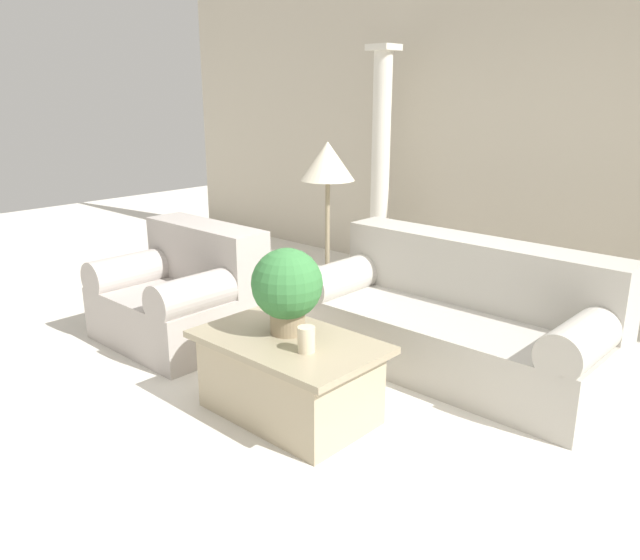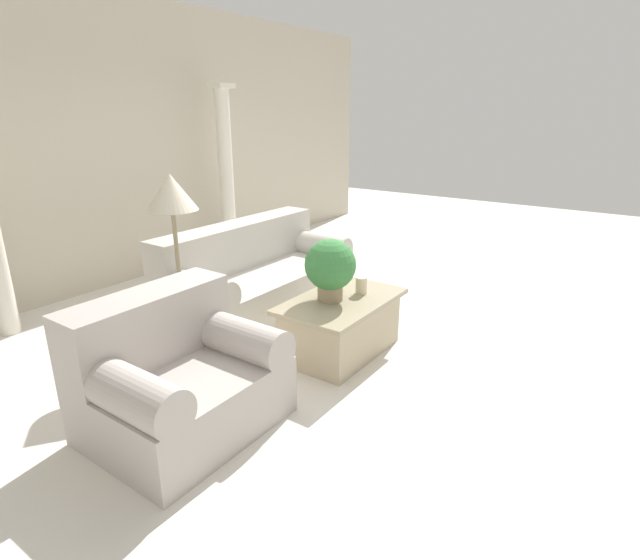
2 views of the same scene
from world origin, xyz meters
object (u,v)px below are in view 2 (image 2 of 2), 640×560
object	(u,v)px
potted_plant	(330,267)
loveseat	(177,375)
coffee_table	(341,325)
floor_lamp	(172,203)
sofa_long	(255,275)

from	to	relation	value
potted_plant	loveseat	bearing A→B (deg)	169.99
loveseat	coffee_table	bearing A→B (deg)	-12.01
floor_lamp	potted_plant	bearing A→B (deg)	-58.78
sofa_long	coffee_table	bearing A→B (deg)	-105.74
loveseat	potted_plant	distance (m)	1.48
potted_plant	floor_lamp	world-z (taller)	floor_lamp
sofa_long	loveseat	bearing A→B (deg)	-151.86
loveseat	floor_lamp	bearing A→B (deg)	47.87
coffee_table	floor_lamp	xyz separation A→B (m)	(-0.72, 1.14, 1.03)
loveseat	potted_plant	size ratio (longest dim) A/B	2.21
loveseat	floor_lamp	distance (m)	1.45
floor_lamp	sofa_long	bearing A→B (deg)	8.11
sofa_long	potted_plant	world-z (taller)	potted_plant
coffee_table	potted_plant	xyz separation A→B (m)	(-0.07, 0.07, 0.53)
sofa_long	potted_plant	xyz separation A→B (m)	(-0.44, -1.23, 0.43)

